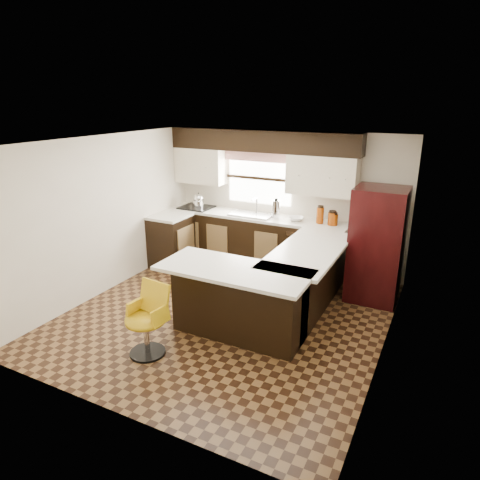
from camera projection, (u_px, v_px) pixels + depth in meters
The scene contains 30 objects.
floor at pixel (227, 315), 6.02m from camera, with size 4.40×4.40×0.00m, color #49301A.
ceiling at pixel (225, 142), 5.26m from camera, with size 4.40×4.40×0.00m, color silver.
wall_back at pixel (286, 200), 7.50m from camera, with size 4.40×4.40×0.00m, color beige.
wall_front at pixel (107, 302), 3.78m from camera, with size 4.40×4.40×0.00m, color beige.
wall_left at pixel (105, 216), 6.53m from camera, with size 4.40×4.40×0.00m, color beige.
wall_right at pixel (392, 260), 4.74m from camera, with size 4.40×4.40×0.00m, color beige.
base_cab_back at pixel (255, 242), 7.68m from camera, with size 3.30×0.60×0.90m, color black.
base_cab_left at pixel (172, 241), 7.70m from camera, with size 0.60×0.70×0.90m, color black.
counter_back at pixel (255, 216), 7.53m from camera, with size 3.30×0.60×0.04m, color silver.
counter_left at pixel (170, 216), 7.55m from camera, with size 0.60×0.70×0.04m, color silver.
soffit at pixel (262, 141), 7.20m from camera, with size 3.40×0.35×0.36m, color black.
upper_cab_left at pixel (201, 166), 7.88m from camera, with size 0.94×0.35×0.64m, color beige.
upper_cab_right at pixel (322, 175), 6.90m from camera, with size 1.14×0.35×0.64m, color beige.
window_pane at pixel (259, 178), 7.58m from camera, with size 1.20×0.02×0.90m, color white.
valance at pixel (259, 156), 7.43m from camera, with size 1.30×0.06×0.18m, color #D19B93.
sink at pixel (252, 214), 7.52m from camera, with size 0.75×0.45×0.03m, color #B2B2B7.
dishwasher at pixel (303, 257), 7.02m from camera, with size 0.58×0.03×0.78m, color black.
cooktop at pixel (197, 207), 8.01m from camera, with size 0.58×0.50×0.03m, color black.
peninsula_long at pixel (303, 282), 6.02m from camera, with size 0.60×1.95×0.90m, color black.
peninsula_return at pixel (239, 302), 5.42m from camera, with size 1.65×0.60×0.90m, color black.
counter_pen_long at pixel (309, 251), 5.85m from camera, with size 0.84×1.95×0.04m, color silver.
counter_pen_return at pixel (234, 270), 5.20m from camera, with size 1.89×0.84×0.04m, color silver.
refrigerator at pixel (377, 245), 6.28m from camera, with size 0.73×0.70×1.71m, color black.
bar_chair at pixel (145, 321), 4.99m from camera, with size 0.46×0.46×0.87m, color gold, non-canonical shape.
kettle at pixel (199, 200), 7.94m from camera, with size 0.20×0.20×0.27m, color silver, non-canonical shape.
percolator at pixel (276, 209), 7.30m from camera, with size 0.13×0.13×0.31m, color silver.
mixing_bowl at pixel (296, 219), 7.19m from camera, with size 0.26×0.26×0.06m, color white.
canister_large at pixel (320, 215), 7.00m from camera, with size 0.12×0.12×0.27m, color #8A3706.
canister_med at pixel (332, 219), 6.92m from camera, with size 0.14×0.14×0.21m, color #8A3706.
canister_small at pixel (334, 220), 6.91m from camera, with size 0.13×0.13×0.18m, color #8A3706.
Camera 1 is at (2.59, -4.71, 2.93)m, focal length 32.00 mm.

